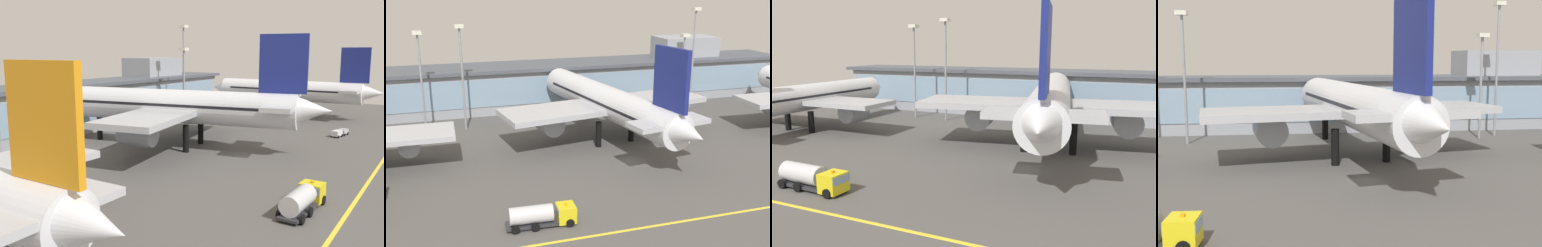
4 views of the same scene
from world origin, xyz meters
TOP-DOWN VIEW (x-y plane):
  - ground_plane at (0.00, 0.00)m, footprint 180.00×180.00m
  - terminal_building at (2.04, 42.77)m, footprint 120.16×14.00m
  - airliner_near_right at (0.23, 12.81)m, footprint 43.13×55.26m
  - apron_light_mast_west at (-26.25, 28.33)m, footprint 1.80×1.80m
  - apron_light_mast_centre at (25.01, 27.30)m, footprint 1.80×1.80m
  - apron_light_mast_far_east at (29.15, 30.07)m, footprint 1.80×1.80m

SIDE VIEW (x-z plane):
  - ground_plane at x=0.00m, z-range 0.00..0.00m
  - terminal_building at x=2.04m, z-range -2.09..13.94m
  - airliner_near_right at x=0.23m, z-range -2.77..17.91m
  - apron_light_mast_centre at x=25.01m, z-range 3.34..22.09m
  - apron_light_mast_west at x=-26.25m, z-range 3.56..25.65m
  - apron_light_mast_far_east at x=29.15m, z-range 3.70..28.30m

